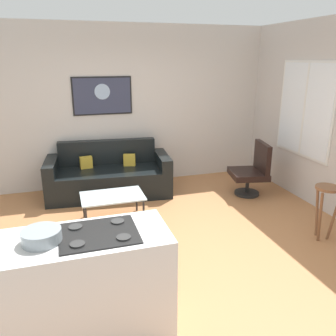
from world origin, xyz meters
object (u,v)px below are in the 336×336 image
object	(u,v)px
couch	(109,177)
mixing_bowl	(42,236)
bar_stool	(326,200)
coffee_table	(112,198)
wall_painting	(102,96)
armchair	(253,170)

from	to	relation	value
couch	mixing_bowl	world-z (taller)	mixing_bowl
bar_stool	mixing_bowl	bearing A→B (deg)	-166.83
coffee_table	wall_painting	world-z (taller)	wall_painting
mixing_bowl	wall_painting	world-z (taller)	wall_painting
bar_stool	wall_painting	world-z (taller)	wall_painting
couch	armchair	xyz separation A→B (m)	(2.32, -0.74, 0.13)
wall_painting	mixing_bowl	bearing A→B (deg)	-104.30
armchair	wall_painting	world-z (taller)	wall_painting
wall_painting	coffee_table	bearing A→B (deg)	-94.35
bar_stool	mixing_bowl	size ratio (longest dim) A/B	2.45
armchair	bar_stool	bearing A→B (deg)	-87.40
couch	bar_stool	xyz separation A→B (m)	(2.39, -2.37, 0.23)
couch	bar_stool	bearing A→B (deg)	-44.71
coffee_table	bar_stool	world-z (taller)	bar_stool
armchair	wall_painting	bearing A→B (deg)	152.15
bar_stool	wall_painting	size ratio (longest dim) A/B	0.71
couch	bar_stool	distance (m)	3.37
armchair	bar_stool	xyz separation A→B (m)	(0.07, -1.62, 0.10)
couch	mixing_bowl	size ratio (longest dim) A/B	7.17
armchair	wall_painting	distance (m)	2.86
couch	bar_stool	world-z (taller)	couch
bar_stool	wall_painting	bearing A→B (deg)	129.90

